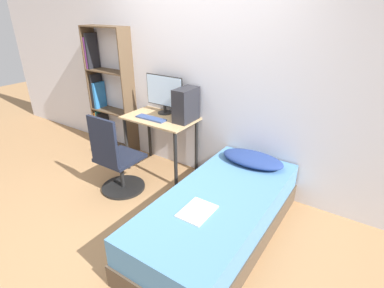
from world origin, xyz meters
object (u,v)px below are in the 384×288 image
at_px(monitor, 164,93).
at_px(keyboard, 151,118).
at_px(bed, 218,217).
at_px(office_chair, 117,164).
at_px(pc_tower, 186,105).
at_px(bookshelf, 106,95).

relative_size(monitor, keyboard, 1.36).
xyz_separation_m(bed, monitor, (-1.33, 0.89, 0.80)).
distance_m(bed, keyboard, 1.55).
height_order(office_chair, pc_tower, pc_tower).
height_order(keyboard, pc_tower, pc_tower).
bearing_deg(office_chair, bookshelf, 141.37).
height_order(monitor, pc_tower, monitor).
height_order(bed, keyboard, keyboard).
bearing_deg(bed, office_chair, 178.97).
height_order(bed, monitor, monitor).
xyz_separation_m(office_chair, pc_tower, (0.45, 0.78, 0.59)).
xyz_separation_m(bed, pc_tower, (-0.93, 0.81, 0.73)).
bearing_deg(office_chair, bed, -1.03).
height_order(monitor, keyboard, monitor).
xyz_separation_m(monitor, pc_tower, (0.40, -0.08, -0.07)).
height_order(bookshelf, keyboard, bookshelf).
bearing_deg(bed, bookshelf, 160.32).
height_order(bookshelf, bed, bookshelf).
bearing_deg(monitor, pc_tower, -11.86).
relative_size(bed, keyboard, 4.79).
distance_m(office_chair, bed, 1.39).
bearing_deg(bookshelf, office_chair, -38.63).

